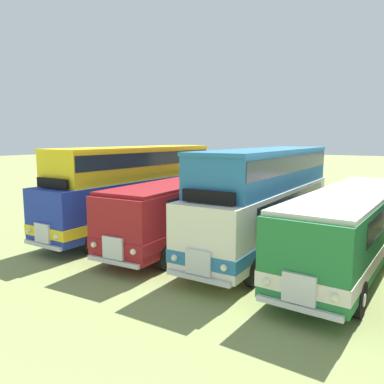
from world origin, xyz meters
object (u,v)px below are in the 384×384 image
(bus_third_in_row, at_px, (266,195))
(bus_fourth_in_row, at_px, (352,223))
(bus_first_in_row, at_px, (136,185))
(bus_second_in_row, at_px, (186,207))

(bus_third_in_row, relative_size, bus_fourth_in_row, 0.97)
(bus_third_in_row, bearing_deg, bus_fourth_in_row, -6.15)
(bus_first_in_row, distance_m, bus_second_in_row, 3.73)
(bus_second_in_row, relative_size, bus_third_in_row, 0.92)
(bus_fourth_in_row, bearing_deg, bus_first_in_row, 178.92)
(bus_first_in_row, xyz_separation_m, bus_fourth_in_row, (10.80, -0.20, -0.72))
(bus_first_in_row, bearing_deg, bus_third_in_row, 1.47)
(bus_first_in_row, height_order, bus_second_in_row, bus_first_in_row)
(bus_second_in_row, height_order, bus_third_in_row, bus_third_in_row)
(bus_second_in_row, distance_m, bus_fourth_in_row, 7.22)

